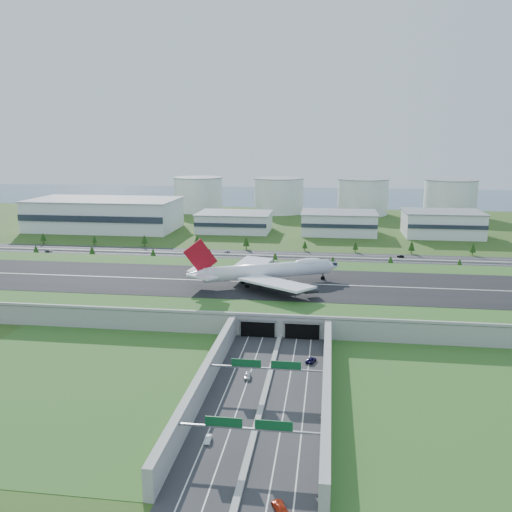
# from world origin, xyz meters

# --- Properties ---
(ground) EXTENTS (1200.00, 1200.00, 0.00)m
(ground) POSITION_xyz_m (0.00, 0.00, 0.00)
(ground) COLOR #234716
(ground) RESTS_ON ground
(airfield_deck) EXTENTS (520.00, 100.00, 9.20)m
(airfield_deck) POSITION_xyz_m (0.00, -0.09, 4.12)
(airfield_deck) COLOR gray
(airfield_deck) RESTS_ON ground
(underpass_road) EXTENTS (38.80, 120.40, 8.00)m
(underpass_road) POSITION_xyz_m (0.00, -99.42, 3.43)
(underpass_road) COLOR #28282B
(underpass_road) RESTS_ON ground
(sign_gantry_near) EXTENTS (38.70, 0.70, 9.80)m
(sign_gantry_near) POSITION_xyz_m (0.00, -95.04, 6.95)
(sign_gantry_near) COLOR gray
(sign_gantry_near) RESTS_ON ground
(sign_gantry_far) EXTENTS (38.70, 0.70, 9.80)m
(sign_gantry_far) POSITION_xyz_m (0.00, -130.04, 6.95)
(sign_gantry_far) COLOR gray
(sign_gantry_far) RESTS_ON ground
(north_expressway) EXTENTS (560.00, 36.00, 0.12)m
(north_expressway) POSITION_xyz_m (0.00, 95.00, 0.06)
(north_expressway) COLOR #28282B
(north_expressway) RESTS_ON ground
(tree_row) EXTENTS (502.80, 48.69, 8.44)m
(tree_row) POSITION_xyz_m (10.25, 96.41, 4.84)
(tree_row) COLOR #3D2819
(tree_row) RESTS_ON ground
(hangar_west) EXTENTS (120.00, 60.00, 25.00)m
(hangar_west) POSITION_xyz_m (-170.00, 185.00, 12.50)
(hangar_west) COLOR silver
(hangar_west) RESTS_ON ground
(hangar_mid_a) EXTENTS (58.00, 42.00, 15.00)m
(hangar_mid_a) POSITION_xyz_m (-60.00, 190.00, 7.50)
(hangar_mid_a) COLOR silver
(hangar_mid_a) RESTS_ON ground
(hangar_mid_b) EXTENTS (58.00, 42.00, 17.00)m
(hangar_mid_b) POSITION_xyz_m (25.00, 190.00, 8.50)
(hangar_mid_b) COLOR silver
(hangar_mid_b) RESTS_ON ground
(hangar_mid_c) EXTENTS (58.00, 42.00, 19.00)m
(hangar_mid_c) POSITION_xyz_m (105.00, 190.00, 9.50)
(hangar_mid_c) COLOR silver
(hangar_mid_c) RESTS_ON ground
(fuel_tank_a) EXTENTS (50.00, 50.00, 35.00)m
(fuel_tank_a) POSITION_xyz_m (-120.00, 310.00, 17.50)
(fuel_tank_a) COLOR silver
(fuel_tank_a) RESTS_ON ground
(fuel_tank_b) EXTENTS (50.00, 50.00, 35.00)m
(fuel_tank_b) POSITION_xyz_m (-35.00, 310.00, 17.50)
(fuel_tank_b) COLOR silver
(fuel_tank_b) RESTS_ON ground
(fuel_tank_c) EXTENTS (50.00, 50.00, 35.00)m
(fuel_tank_c) POSITION_xyz_m (50.00, 310.00, 17.50)
(fuel_tank_c) COLOR silver
(fuel_tank_c) RESTS_ON ground
(fuel_tank_d) EXTENTS (50.00, 50.00, 35.00)m
(fuel_tank_d) POSITION_xyz_m (135.00, 310.00, 17.50)
(fuel_tank_d) COLOR silver
(fuel_tank_d) RESTS_ON ground
(bay_water) EXTENTS (1200.00, 260.00, 0.06)m
(bay_water) POSITION_xyz_m (0.00, 480.00, 0.03)
(bay_water) COLOR #39516D
(bay_water) RESTS_ON ground
(boeing_747) EXTENTS (71.02, 65.47, 23.60)m
(boeing_747) POSITION_xyz_m (-10.88, -2.66, 14.66)
(boeing_747) COLOR white
(boeing_747) RESTS_ON airfield_deck
(car_0) EXTENTS (2.29, 5.08, 1.69)m
(car_0) POSITION_xyz_m (-6.78, -87.38, 0.97)
(car_0) COLOR silver
(car_0) RESTS_ON ground
(car_1) EXTENTS (1.54, 4.08, 1.33)m
(car_1) POSITION_xyz_m (-11.02, -125.24, 0.78)
(car_1) COLOR white
(car_1) RESTS_ON ground
(car_2) EXTENTS (4.09, 5.85, 1.48)m
(car_2) POSITION_xyz_m (12.77, -71.94, 0.86)
(car_2) COLOR #0F0B39
(car_2) RESTS_ON ground
(car_3) EXTENTS (4.57, 6.30, 1.69)m
(car_3) POSITION_xyz_m (9.29, -148.69, 0.97)
(car_3) COLOR #A7260F
(car_3) RESTS_ON ground
(car_4) EXTENTS (5.17, 3.55, 1.63)m
(car_4) POSITION_xyz_m (-169.56, 89.15, 0.94)
(car_4) COLOR slate
(car_4) RESTS_ON ground
(car_5) EXTENTS (4.86, 2.74, 1.52)m
(car_5) POSITION_xyz_m (63.55, 103.79, 0.88)
(car_5) COLOR black
(car_5) RESTS_ON ground
(car_7) EXTENTS (5.03, 3.08, 1.36)m
(car_7) POSITION_xyz_m (-50.35, 103.26, 0.80)
(car_7) COLOR silver
(car_7) RESTS_ON ground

